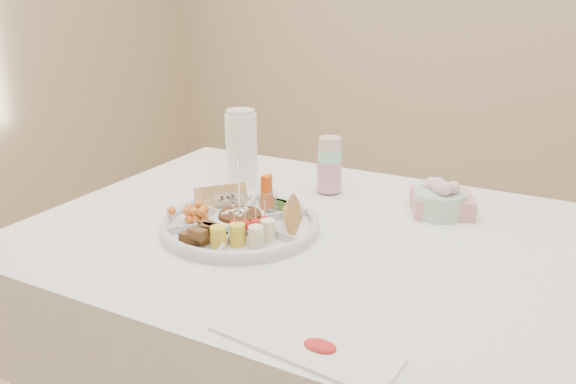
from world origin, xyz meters
The scene contains 14 objects.
dining_table centered at (0.00, 0.00, 0.38)m, with size 1.52×1.02×0.76m, color white.
party_tray centered at (-0.23, -0.09, 0.78)m, with size 0.38×0.38×0.04m, color white.
bean_dip centered at (-0.23, -0.09, 0.79)m, with size 0.10×0.10×0.04m, color #39170F.
tortillas centered at (-0.11, -0.05, 0.80)m, with size 0.09×0.09×0.06m, color #BD7B52, non-canonical shape.
carrot_cucumber centered at (-0.20, 0.04, 0.82)m, with size 0.10×0.10×0.09m, color #FF610F, non-canonical shape.
pita_raisins centered at (-0.33, 0.00, 0.80)m, with size 0.11×0.11×0.06m, color tan, non-canonical shape.
cherries centered at (-0.35, -0.12, 0.79)m, with size 0.10×0.10×0.04m, color orange, non-canonical shape.
granola_chunks centered at (-0.26, -0.21, 0.79)m, with size 0.11×0.11×0.05m, color brown, non-canonical shape.
banana_tomato centered at (-0.13, -0.17, 0.82)m, with size 0.11×0.11×0.09m, color #EEDF5B, non-canonical shape.
cup_stack centered at (-0.15, 0.27, 0.86)m, with size 0.07×0.07×0.19m, color silver.
thermos centered at (-0.40, 0.19, 0.88)m, with size 0.09×0.09×0.24m, color white.
flower_bowl centered at (0.18, 0.24, 0.81)m, with size 0.13×0.13×0.10m, color silver.
napkin_stack centered at (0.18, 0.26, 0.78)m, with size 0.15×0.13×0.05m, color pink.
placemat centered at (0.12, -0.44, 0.76)m, with size 0.32×0.11×0.01m, color white.
Camera 1 is at (0.46, -1.15, 1.32)m, focal length 35.00 mm.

